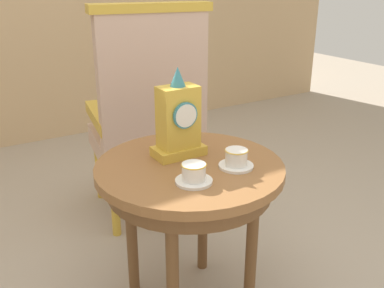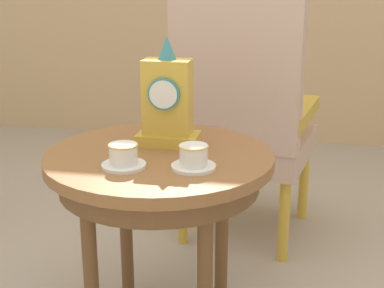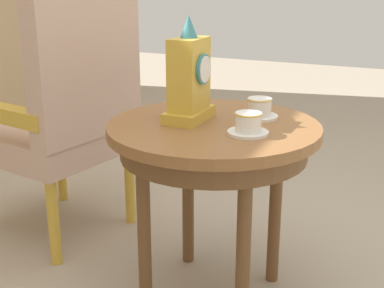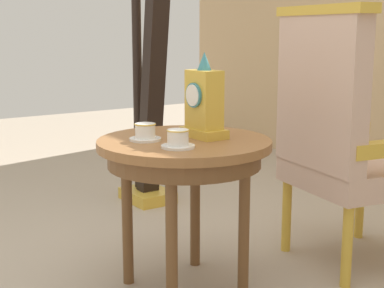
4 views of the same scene
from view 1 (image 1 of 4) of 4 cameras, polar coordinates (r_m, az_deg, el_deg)
name	(u,v)px [view 1 (image 1 of 4)]	position (r m, az deg, el deg)	size (l,w,h in m)	color
side_table	(190,183)	(1.62, -0.32, -5.06)	(0.68, 0.68, 0.62)	brown
teacup_left	(194,174)	(1.44, 0.24, -3.91)	(0.12, 0.12, 0.07)	white
teacup_right	(236,159)	(1.56, 5.75, -1.97)	(0.12, 0.12, 0.07)	white
mantel_clock	(178,121)	(1.61, -1.77, 2.96)	(0.19, 0.11, 0.34)	gold
armchair	(148,114)	(2.25, -5.75, 3.90)	(0.62, 0.62, 1.14)	#CCA893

